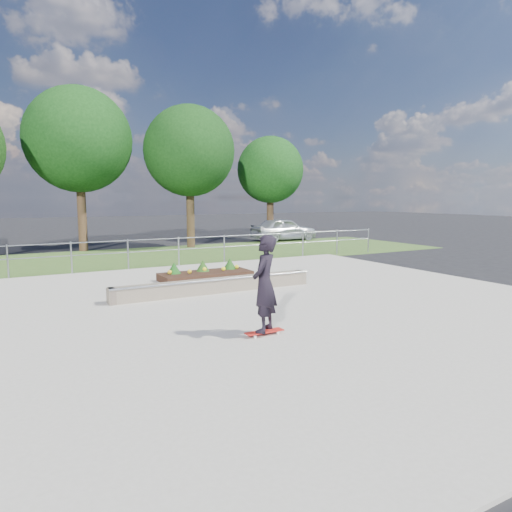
{
  "coord_description": "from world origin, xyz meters",
  "views": [
    {
      "loc": [
        -6.04,
        -9.76,
        2.76
      ],
      "look_at": [
        0.2,
        1.5,
        1.1
      ],
      "focal_mm": 32.0,
      "sensor_mm": 36.0,
      "label": 1
    }
  ],
  "objects_px": {
    "skateboarder": "(265,284)",
    "parked_car": "(284,229)",
    "grind_ledge": "(216,285)",
    "planter_bed": "(205,274)"
  },
  "relations": [
    {
      "from": "grind_ledge",
      "to": "skateboarder",
      "type": "bearing_deg",
      "value": -101.2
    },
    {
      "from": "grind_ledge",
      "to": "skateboarder",
      "type": "distance_m",
      "value": 4.35
    },
    {
      "from": "parked_car",
      "to": "grind_ledge",
      "type": "bearing_deg",
      "value": 141.18
    },
    {
      "from": "grind_ledge",
      "to": "skateboarder",
      "type": "xyz_separation_m",
      "value": [
        -0.83,
        -4.19,
        0.82
      ]
    },
    {
      "from": "grind_ledge",
      "to": "parked_car",
      "type": "distance_m",
      "value": 16.64
    },
    {
      "from": "planter_bed",
      "to": "parked_car",
      "type": "bearing_deg",
      "value": 47.38
    },
    {
      "from": "grind_ledge",
      "to": "parked_car",
      "type": "xyz_separation_m",
      "value": [
        10.48,
        12.91,
        0.47
      ]
    },
    {
      "from": "parked_car",
      "to": "planter_bed",
      "type": "bearing_deg",
      "value": 137.64
    },
    {
      "from": "grind_ledge",
      "to": "planter_bed",
      "type": "distance_m",
      "value": 2.18
    },
    {
      "from": "skateboarder",
      "to": "parked_car",
      "type": "distance_m",
      "value": 20.5
    }
  ]
}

